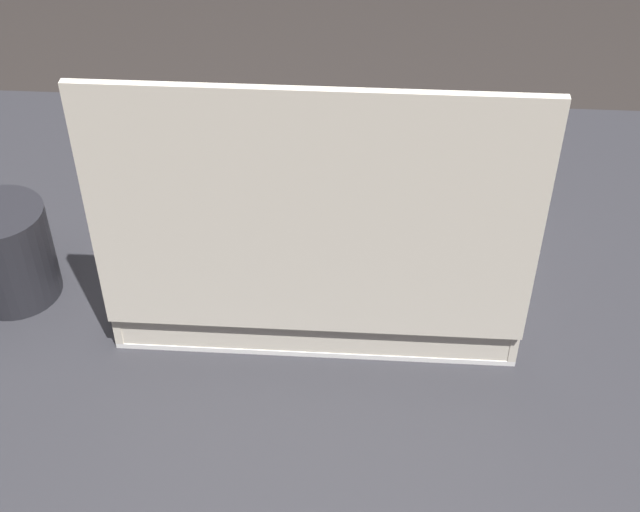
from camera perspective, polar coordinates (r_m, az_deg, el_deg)
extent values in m
cube|color=#2D2D33|center=(0.99, 2.62, -1.64)|extent=(1.19, 0.74, 0.03)
cylinder|color=#2D2D33|center=(1.57, -17.85, -3.08)|extent=(0.06, 0.06, 0.70)
cube|color=white|center=(0.98, 0.00, -0.71)|extent=(0.39, 0.27, 0.01)
cube|color=beige|center=(1.07, 0.44, 4.67)|extent=(0.39, 0.01, 0.04)
cube|color=beige|center=(0.87, -0.54, -5.12)|extent=(0.39, 0.01, 0.04)
cube|color=beige|center=(0.97, 11.40, -0.19)|extent=(0.01, 0.27, 0.04)
cube|color=beige|center=(0.99, -11.19, 0.72)|extent=(0.01, 0.27, 0.04)
cube|color=beige|center=(0.77, -0.65, 2.27)|extent=(0.39, 0.01, 0.26)
torus|color=pink|center=(1.03, 8.49, 1.90)|extent=(0.07, 0.07, 0.02)
ellipsoid|color=pink|center=(1.01, 4.64, 2.22)|extent=(0.07, 0.07, 0.03)
ellipsoid|color=#9E6633|center=(1.01, 0.04, 2.37)|extent=(0.07, 0.07, 0.03)
torus|color=pink|center=(1.02, -3.96, 2.24)|extent=(0.07, 0.07, 0.02)
ellipsoid|color=#381E11|center=(1.03, -8.04, 2.99)|extent=(0.07, 0.07, 0.04)
torus|color=tan|center=(0.93, 8.88, -2.83)|extent=(0.07, 0.07, 0.02)
torus|color=#381E11|center=(0.92, 4.37, -2.81)|extent=(0.07, 0.07, 0.02)
ellipsoid|color=black|center=(0.92, -0.15, -2.00)|extent=(0.07, 0.07, 0.04)
ellipsoid|color=tan|center=(0.92, -5.07, -2.16)|extent=(0.07, 0.07, 0.03)
ellipsoid|color=#381E11|center=(0.93, -9.35, -2.06)|extent=(0.07, 0.07, 0.04)
cylinder|color=#232328|center=(0.97, -19.50, 0.20)|extent=(0.09, 0.09, 0.11)
cube|color=#CC4C47|center=(1.17, -3.75, 6.73)|extent=(0.15, 0.13, 0.01)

